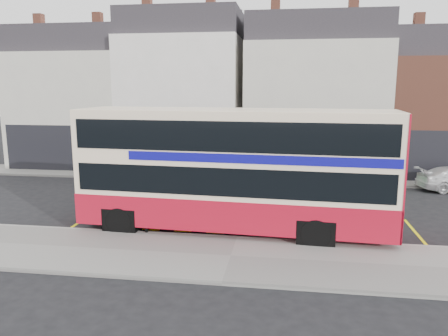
% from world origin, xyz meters
% --- Properties ---
extents(ground, '(120.00, 120.00, 0.00)m').
position_xyz_m(ground, '(0.00, 0.00, 0.00)').
color(ground, black).
rests_on(ground, ground).
extents(pavement, '(40.00, 4.00, 0.15)m').
position_xyz_m(pavement, '(0.00, -2.30, 0.07)').
color(pavement, gray).
rests_on(pavement, ground).
extents(kerb, '(40.00, 0.15, 0.15)m').
position_xyz_m(kerb, '(0.00, -0.38, 0.07)').
color(kerb, gray).
rests_on(kerb, ground).
extents(far_pavement, '(50.00, 3.00, 0.15)m').
position_xyz_m(far_pavement, '(0.00, 11.00, 0.07)').
color(far_pavement, gray).
rests_on(far_pavement, ground).
extents(road_markings, '(14.00, 3.40, 0.01)m').
position_xyz_m(road_markings, '(0.00, 1.60, 0.01)').
color(road_markings, '#F4EE0C').
rests_on(road_markings, ground).
extents(terrace_far_left, '(8.00, 8.01, 10.80)m').
position_xyz_m(terrace_far_left, '(-13.50, 14.99, 4.82)').
color(terrace_far_left, '#BDB7AB').
rests_on(terrace_far_left, ground).
extents(terrace_left, '(8.00, 8.01, 11.80)m').
position_xyz_m(terrace_left, '(-5.50, 14.99, 5.32)').
color(terrace_left, white).
rests_on(terrace_left, ground).
extents(terrace_green_shop, '(9.00, 8.01, 11.30)m').
position_xyz_m(terrace_green_shop, '(3.50, 14.99, 5.07)').
color(terrace_green_shop, '#BDB7AB').
rests_on(terrace_green_shop, ground).
extents(double_decker_bus, '(12.43, 3.50, 4.91)m').
position_xyz_m(double_decker_bus, '(-0.22, 0.60, 2.58)').
color(double_decker_bus, '#FFE6C2').
rests_on(double_decker_bus, ground).
extents(bus_stop_post, '(0.75, 0.14, 3.04)m').
position_xyz_m(bus_stop_post, '(-3.52, -0.40, 1.98)').
color(bus_stop_post, black).
rests_on(bus_stop_post, pavement).
extents(car_silver, '(4.48, 2.76, 1.42)m').
position_xyz_m(car_silver, '(-7.40, 9.60, 0.71)').
color(car_silver, silver).
rests_on(car_silver, ground).
extents(car_grey, '(4.25, 1.82, 1.36)m').
position_xyz_m(car_grey, '(-2.48, 9.74, 0.68)').
color(car_grey, '#3C3E43').
rests_on(car_grey, ground).
extents(street_tree_left, '(2.47, 2.47, 5.33)m').
position_xyz_m(street_tree_left, '(-14.98, 12.17, 3.63)').
color(street_tree_left, black).
rests_on(street_tree_left, ground).
extents(street_tree_right, '(2.40, 2.40, 5.19)m').
position_xyz_m(street_tree_right, '(4.85, 11.91, 3.53)').
color(street_tree_right, black).
rests_on(street_tree_right, ground).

